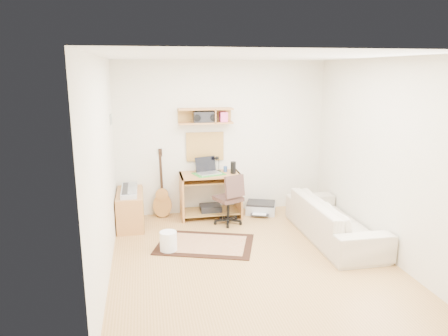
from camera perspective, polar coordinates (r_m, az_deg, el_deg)
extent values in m
cube|color=tan|center=(5.70, 3.57, -12.23)|extent=(3.60, 4.00, 0.01)
cube|color=white|center=(5.15, 4.00, 14.99)|extent=(3.60, 4.00, 0.01)
cube|color=silver|center=(7.20, -0.28, 4.09)|extent=(3.60, 0.01, 2.60)
cube|color=silver|center=(5.13, -16.12, -0.19)|extent=(0.01, 4.00, 2.60)
cube|color=silver|center=(5.99, 20.74, 1.35)|extent=(0.01, 4.00, 2.60)
cube|color=#BB7C42|center=(6.97, -2.52, 7.10)|extent=(0.90, 0.25, 0.26)
cube|color=tan|center=(7.15, -2.61, 2.96)|extent=(0.64, 0.03, 0.49)
cube|color=#4C8CBF|center=(6.53, -15.12, 6.42)|extent=(0.02, 0.20, 0.15)
cylinder|color=black|center=(6.99, 1.26, 0.06)|extent=(0.09, 0.09, 0.20)
cylinder|color=#2F4F8D|center=(7.13, 0.19, -0.13)|extent=(0.06, 0.06, 0.09)
cube|color=black|center=(6.96, -2.65, 6.92)|extent=(0.37, 0.17, 0.19)
cube|color=#C6B184|center=(6.11, -2.60, -10.30)|extent=(1.56, 1.27, 0.02)
cube|color=#BB7C42|center=(6.88, -12.64, -5.46)|extent=(0.40, 0.90, 0.55)
cube|color=#B2B5BA|center=(6.79, -12.77, -2.99)|extent=(0.24, 0.78, 0.07)
cylinder|color=white|center=(5.90, -7.57, -9.88)|extent=(0.24, 0.24, 0.28)
cube|color=#A5A8AA|center=(7.37, 5.04, -5.49)|extent=(0.60, 0.53, 0.19)
imported|color=#C0B298|center=(6.39, 14.77, -5.95)|extent=(0.59, 2.01, 0.79)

